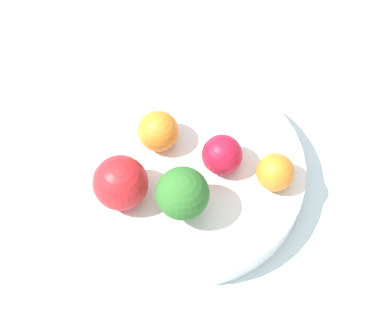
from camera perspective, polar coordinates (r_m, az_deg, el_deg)
ground_plane at (r=0.80m, az=0.00°, el=-2.39°), size 6.00×6.00×0.00m
table_surface at (r=0.79m, az=0.00°, el=-2.07°), size 1.20×1.20×0.02m
bowl at (r=0.77m, az=0.00°, el=-1.07°), size 0.27×0.27×0.04m
broccoli at (r=0.69m, az=-0.86°, el=-2.80°), size 0.06×0.06×0.07m
apple_red at (r=0.73m, az=2.69°, el=0.69°), size 0.05×0.05×0.05m
apple_green at (r=0.71m, az=-6.37°, el=-1.81°), size 0.06×0.06×0.06m
orange_front at (r=0.74m, az=-3.02°, el=2.80°), size 0.05×0.05×0.05m
orange_back at (r=0.73m, az=7.42°, el=-0.86°), size 0.04×0.04×0.04m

